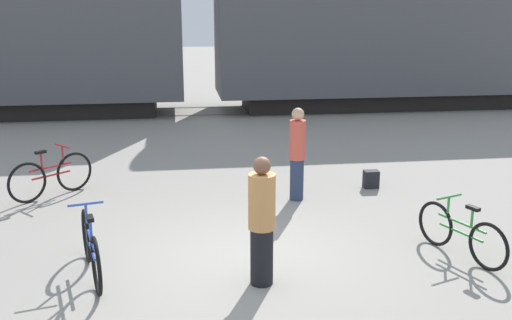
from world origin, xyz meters
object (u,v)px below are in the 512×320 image
Objects in this scene: bicycle_blue at (91,248)px; person_in_tan at (262,222)px; freight_train at (199,21)px; backpack at (371,179)px; bicycle_green at (461,233)px; person_in_red at (297,153)px; bicycle_maroon at (51,176)px.

bicycle_blue is 1.05× the size of person_in_tan.
person_in_tan is (2.16, -0.49, 0.45)m from bicycle_blue.
freight_train reaches higher than backpack.
person_in_tan is at bearing -89.11° from freight_train.
bicycle_blue is 5.03m from bicycle_green.
bicycle_blue is 2.26m from person_in_tan.
freight_train is 9.53m from backpack.
bicycle_blue is 5.80m from backpack.
person_in_red is 4.94× the size of backpack.
person_in_red reaches higher than bicycle_blue.
bicycle_maroon is at bearing -110.31° from freight_train.
freight_train is 14.03× the size of person_in_tan.
bicycle_green is at bearing -165.55° from person_in_tan.
person_in_red is 1.01× the size of person_in_tan.
backpack is (2.86, -8.69, -2.69)m from freight_train.
person_in_red reaches higher than person_in_tan.
backpack is at bearing 20.30° from person_in_red.
person_in_tan is 4.62m from backpack.
bicycle_maroon reaches higher than bicycle_blue.
bicycle_maroon is at bearing 172.53° from person_in_red.
bicycle_maroon is at bearing -44.59° from person_in_tan.
freight_train is 9.30m from bicycle_maroon.
person_in_tan reaches higher than bicycle_green.
bicycle_blue is 1.13× the size of bicycle_green.
bicycle_maroon is 4.50m from person_in_red.
person_in_red is (-1.77, 2.77, 0.51)m from bicycle_green.
person_in_tan is (0.19, -12.40, -2.03)m from freight_train.
freight_train is 68.88× the size of backpack.
bicycle_maroon reaches higher than bicycle_green.
person_in_tan is at bearing -171.29° from bicycle_green.
bicycle_blue is 5.13× the size of backpack.
bicycle_maroon is at bearing 150.14° from bicycle_green.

